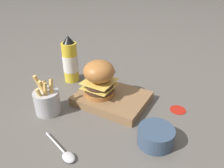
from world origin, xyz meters
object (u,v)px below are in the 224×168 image
Objects in this scene: spoon at (66,154)px; burger at (99,78)px; serving_board at (112,98)px; ketchup_bottle at (70,61)px; side_bowl at (156,136)px; fries_basket at (47,101)px.

burger is at bearing 121.23° from spoon.
serving_board is 1.26× the size of ketchup_bottle.
burger is 0.66× the size of ketchup_bottle.
side_bowl is at bearing 150.31° from serving_board.
spoon is at bearing 126.21° from ketchup_bottle.
ketchup_bottle reaches higher than serving_board.
ketchup_bottle reaches higher than spoon.
spoon is at bearing 145.43° from fries_basket.
side_bowl is (-0.28, 0.11, -0.08)m from burger.
ketchup_bottle is 0.53m from side_bowl.
serving_board is at bearing 165.37° from ketchup_bottle.
fries_basket is 0.24m from spoon.
ketchup_bottle is at bearing -22.22° from burger.
fries_basket is 0.97× the size of spoon.
fries_basket reaches higher than spoon.
fries_basket is at bearing 44.58° from serving_board.
side_bowl reaches higher than serving_board.
serving_board reaches higher than spoon.
fries_basket reaches higher than serving_board.
side_bowl is (-0.49, 0.20, -0.07)m from ketchup_bottle.
ketchup_bottle is 1.39× the size of spoon.
spoon is (-0.28, 0.38, -0.09)m from ketchup_bottle.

